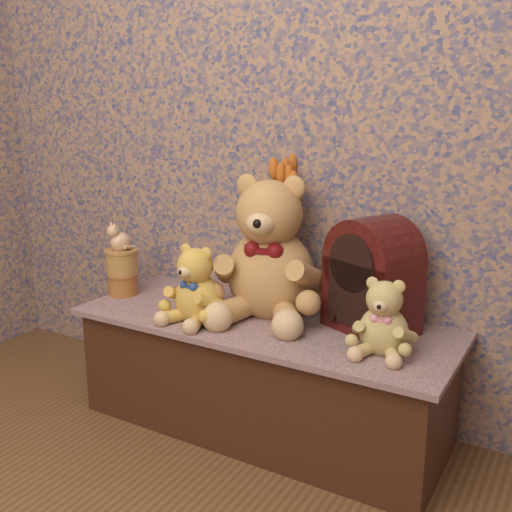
{
  "coord_description": "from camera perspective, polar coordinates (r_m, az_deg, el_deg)",
  "views": [
    {
      "loc": [
        0.96,
        -0.45,
        1.14
      ],
      "look_at": [
        0.0,
        1.2,
        0.65
      ],
      "focal_mm": 41.76,
      "sensor_mm": 36.0,
      "label": 1
    }
  ],
  "objects": [
    {
      "name": "display_shelf",
      "position": [
        2.16,
        0.68,
        -11.21
      ],
      "size": [
        1.34,
        0.53,
        0.41
      ],
      "primitive_type": "cube",
      "color": "#34466C",
      "rests_on": "ground"
    },
    {
      "name": "teddy_large",
      "position": [
        2.09,
        1.45,
        1.55
      ],
      "size": [
        0.52,
        0.58,
        0.53
      ],
      "primitive_type": null,
      "rotation": [
        0.0,
        0.0,
        0.22
      ],
      "color": "#AB7142",
      "rests_on": "display_shelf"
    },
    {
      "name": "teddy_medium",
      "position": [
        2.05,
        -5.59,
        -2.31
      ],
      "size": [
        0.25,
        0.29,
        0.29
      ],
      "primitive_type": null,
      "rotation": [
        0.0,
        0.0,
        -0.09
      ],
      "color": "gold",
      "rests_on": "display_shelf"
    },
    {
      "name": "teddy_small",
      "position": [
        1.82,
        12.21,
        -5.32
      ],
      "size": [
        0.22,
        0.25,
        0.25
      ],
      "primitive_type": null,
      "rotation": [
        0.0,
        0.0,
        0.08
      ],
      "color": "tan",
      "rests_on": "display_shelf"
    },
    {
      "name": "cathedral_radio",
      "position": [
        1.98,
        11.13,
        -1.72
      ],
      "size": [
        0.33,
        0.29,
        0.38
      ],
      "primitive_type": null,
      "rotation": [
        0.0,
        0.0,
        -0.4
      ],
      "color": "#33090A",
      "rests_on": "display_shelf"
    },
    {
      "name": "ceramic_vase",
      "position": [
        2.21,
        2.96,
        -2.22
      ],
      "size": [
        0.16,
        0.16,
        0.2
      ],
      "primitive_type": "cylinder",
      "rotation": [
        0.0,
        0.0,
        -0.4
      ],
      "color": "tan",
      "rests_on": "display_shelf"
    },
    {
      "name": "dried_stalks",
      "position": [
        2.14,
        3.07,
        6.1
      ],
      "size": [
        0.3,
        0.3,
        0.45
      ],
      "primitive_type": null,
      "rotation": [
        0.0,
        0.0,
        0.34
      ],
      "color": "#BE5B1E",
      "rests_on": "ceramic_vase"
    },
    {
      "name": "biscuit_tin_lower",
      "position": [
        2.4,
        -12.62,
        -2.63
      ],
      "size": [
        0.12,
        0.12,
        0.08
      ],
      "primitive_type": "cylinder",
      "rotation": [
        0.0,
        0.0,
        0.01
      ],
      "color": "#AF9333",
      "rests_on": "display_shelf"
    },
    {
      "name": "biscuit_tin_upper",
      "position": [
        2.38,
        -12.73,
        -0.57
      ],
      "size": [
        0.14,
        0.14,
        0.09
      ],
      "primitive_type": "cylinder",
      "rotation": [
        0.0,
        0.0,
        0.16
      ],
      "color": "#E0C562",
      "rests_on": "biscuit_tin_lower"
    },
    {
      "name": "cat_figurine",
      "position": [
        2.35,
        -12.87,
        1.9
      ],
      "size": [
        0.11,
        0.12,
        0.12
      ],
      "primitive_type": null,
      "rotation": [
        0.0,
        0.0,
        -0.42
      ],
      "color": "silver",
      "rests_on": "biscuit_tin_upper"
    }
  ]
}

